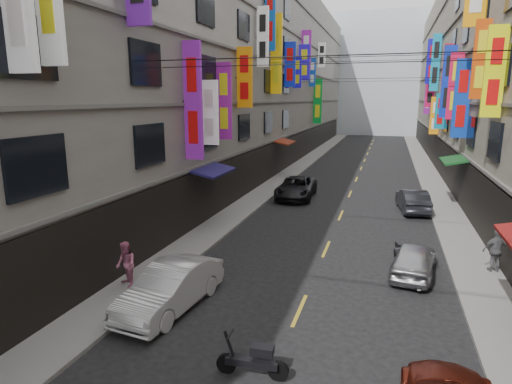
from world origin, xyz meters
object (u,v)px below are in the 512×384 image
Objects in this scene: car_left_mid at (171,287)px; car_left_far at (296,188)px; car_right_mid at (414,259)px; pedestrian_rfar at (496,251)px; scooter_far_right at (402,254)px; scooter_crossing at (253,360)px; car_right_far at (413,200)px; pedestrian_lfar at (126,264)px.

car_left_far is at bearing 94.26° from car_left_mid.
pedestrian_rfar is at bearing -153.97° from car_right_mid.
scooter_far_right is at bearing -12.46° from pedestrian_rfar.
car_right_far is (4.41, 17.83, 0.24)m from scooter_crossing.
pedestrian_lfar reaches higher than car_left_far.
pedestrian_rfar reaches higher than pedestrian_lfar.
pedestrian_rfar reaches higher than scooter_crossing.
car_left_far reaches higher than scooter_far_right.
scooter_crossing is 1.11× the size of pedestrian_lfar.
car_left_mid is (-3.59, 2.53, 0.29)m from scooter_crossing.
car_right_mid is 10.11m from car_right_far.
scooter_crossing is 1.06× the size of pedestrian_rfar.
pedestrian_lfar is 0.96× the size of pedestrian_rfar.
car_right_mid is 10.74m from pedestrian_lfar.
pedestrian_lfar reaches higher than car_right_mid.
scooter_far_right is 0.47× the size of car_right_mid.
car_right_mid is 2.21× the size of pedestrian_rfar.
scooter_crossing is 18.37m from car_right_far.
pedestrian_lfar is (-2.21, 0.85, 0.20)m from car_left_mid.
car_right_mid reaches higher than scooter_far_right.
car_right_far is (0.80, 9.15, 0.24)m from scooter_far_right.
car_left_far is 16.17m from pedestrian_lfar.
pedestrian_rfar is (3.40, 0.03, 0.52)m from scooter_far_right.
scooter_far_right is 0.43× the size of car_right_far.
car_left_mid is at bearing 42.39° from car_right_mid.
car_left_mid is 2.38m from pedestrian_lfar.
pedestrian_lfar is (-2.77, -15.93, 0.22)m from car_left_far.
pedestrian_lfar is at bearing 55.93° from scooter_crossing.
car_left_mid is 2.73× the size of pedestrian_lfar.
scooter_crossing is at bearing 51.93° from scooter_far_right.
car_right_far is 2.44× the size of pedestrian_rfar.
scooter_far_right is 3.44m from pedestrian_rfar.
scooter_far_right is 12.54m from car_left_far.
scooter_far_right is (3.61, 8.68, 0.00)m from scooter_crossing.
car_left_far is at bearing -19.08° from car_right_far.
car_right_mid is 2.31× the size of pedestrian_lfar.
car_right_far reaches higher than scooter_far_right.
car_right_mid is 3.17m from pedestrian_rfar.
car_right_mid is at bearing -61.27° from car_left_far.
car_right_mid is at bearing 79.92° from car_right_far.
car_left_far is at bearing 116.64° from pedestrian_lfar.
car_left_far is 1.36× the size of car_right_mid.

